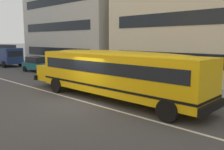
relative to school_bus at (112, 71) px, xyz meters
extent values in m
plane|color=#424244|center=(-0.67, -1.53, -1.71)|extent=(400.00, 400.00, 0.00)
cube|color=gray|center=(-0.67, 5.99, -1.71)|extent=(120.00, 3.00, 0.01)
cube|color=silver|center=(-0.67, -1.53, -1.71)|extent=(110.00, 0.16, 0.01)
cube|color=yellow|center=(0.25, 0.00, -0.11)|extent=(11.02, 2.52, 2.20)
cube|color=yellow|center=(-6.06, -0.01, -0.66)|extent=(1.61, 2.11, 1.10)
cube|color=black|center=(-6.86, -0.01, -1.03)|extent=(0.20, 2.50, 0.36)
cube|color=black|center=(5.84, 0.01, -1.03)|extent=(0.20, 2.50, 0.36)
cube|color=black|center=(0.25, 0.00, 0.29)|extent=(10.36, 2.56, 0.64)
cube|color=black|center=(0.25, 0.00, -0.76)|extent=(11.04, 2.55, 0.12)
ellipsoid|color=yellow|center=(0.25, 0.00, 0.99)|extent=(10.58, 2.32, 0.36)
cylinder|color=red|center=(-3.28, 1.43, -0.22)|extent=(0.44, 0.44, 0.03)
cylinder|color=black|center=(-3.94, -1.26, -1.21)|extent=(1.00, 0.28, 1.00)
cylinder|color=black|center=(-3.94, 1.25, -1.21)|extent=(1.00, 0.28, 1.00)
cylinder|color=black|center=(4.44, -1.25, -1.21)|extent=(1.00, 0.28, 1.00)
cylinder|color=black|center=(4.44, 1.26, -1.21)|extent=(1.00, 0.28, 1.00)
cube|color=#195B66|center=(-14.44, 3.27, -1.06)|extent=(3.99, 1.93, 0.70)
cube|color=black|center=(-14.59, 3.26, -0.39)|extent=(2.29, 1.69, 0.64)
cylinder|color=black|center=(-13.20, 4.19, -1.41)|extent=(0.61, 0.22, 0.60)
cylinder|color=black|center=(-13.10, 2.50, -1.41)|extent=(0.61, 0.22, 0.60)
cylinder|color=black|center=(-15.79, 4.04, -1.41)|extent=(0.61, 0.22, 0.60)
cylinder|color=black|center=(-15.69, 2.34, -1.41)|extent=(0.61, 0.22, 0.60)
cube|color=navy|center=(-21.10, 3.35, -0.29)|extent=(1.88, 2.26, 2.00)
cube|color=black|center=(-20.18, 3.39, 0.01)|extent=(0.11, 1.85, 0.70)
cube|color=#333842|center=(-24.10, 3.24, -0.09)|extent=(4.28, 2.35, 2.40)
cylinder|color=black|center=(-21.14, 4.45, -1.29)|extent=(0.85, 0.29, 0.84)
cylinder|color=black|center=(-21.06, 2.25, -1.29)|extent=(0.85, 0.29, 0.84)
cylinder|color=black|center=(-24.71, 4.32, -1.29)|extent=(0.85, 0.29, 0.84)
cube|color=#B7B7B2|center=(-17.50, 12.46, 4.69)|extent=(16.67, 9.93, 12.80)
cube|color=black|center=(-17.50, 7.47, 0.21)|extent=(14.00, 0.04, 1.10)
cube|color=black|center=(-17.50, 7.47, 3.41)|extent=(14.00, 0.04, 1.10)
cube|color=black|center=(-17.50, 7.47, 6.61)|extent=(14.00, 0.04, 1.10)
cube|color=black|center=(1.16, 7.47, 0.21)|extent=(14.84, 0.04, 1.10)
cube|color=black|center=(1.16, 7.47, 3.41)|extent=(14.84, 0.04, 1.10)
camera|label=1|loc=(9.65, -10.06, 1.79)|focal=38.74mm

